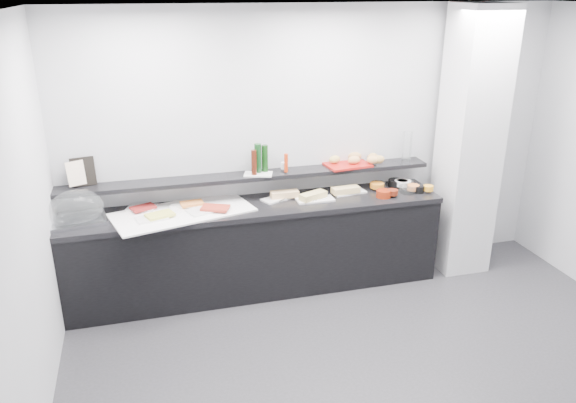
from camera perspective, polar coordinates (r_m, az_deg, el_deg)
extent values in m
plane|color=#2D2D30|center=(4.58, 10.74, -17.72)|extent=(5.00, 5.00, 0.00)
cube|color=#B0B3B7|center=(5.64, 2.97, 5.70)|extent=(5.00, 0.02, 2.70)
plane|color=white|center=(3.59, 13.78, 18.22)|extent=(5.00, 5.00, 0.00)
cube|color=silver|center=(5.97, 17.94, 5.57)|extent=(0.50, 0.50, 2.70)
cube|color=black|center=(5.52, -3.19, -4.91)|extent=(3.60, 0.60, 0.85)
cube|color=black|center=(5.34, -3.29, -0.57)|extent=(3.62, 0.62, 0.05)
cube|color=black|center=(5.42, -3.73, 2.60)|extent=(3.60, 0.25, 0.04)
cube|color=silver|center=(5.24, -20.65, -1.88)|extent=(0.54, 0.41, 0.04)
ellipsoid|color=silver|center=(5.22, -20.75, -0.72)|extent=(0.56, 0.46, 0.34)
cube|color=white|center=(5.22, -10.67, -1.08)|extent=(1.36, 0.89, 0.01)
cube|color=silver|center=(5.37, -14.66, -0.61)|extent=(0.30, 0.25, 0.01)
cube|color=maroon|center=(5.31, -14.51, -0.61)|extent=(0.25, 0.21, 0.02)
cube|color=white|center=(5.36, -10.39, -0.27)|extent=(0.30, 0.25, 0.01)
cube|color=orange|center=(5.32, -9.73, -0.18)|extent=(0.22, 0.15, 0.02)
cube|color=white|center=(5.10, -13.68, -1.66)|extent=(0.30, 0.23, 0.01)
cube|color=#D5D353|center=(5.11, -12.89, -1.33)|extent=(0.28, 0.23, 0.02)
cube|color=white|center=(5.20, -8.50, -0.85)|extent=(0.35, 0.30, 0.01)
cube|color=maroon|center=(5.18, -7.40, -0.64)|extent=(0.29, 0.24, 0.02)
cube|color=silver|center=(5.47, -0.87, 0.37)|extent=(0.39, 0.29, 0.01)
cube|color=#DBAE73|center=(5.47, -0.35, 0.76)|extent=(0.28, 0.11, 0.06)
cylinder|color=silver|center=(5.41, -0.41, 0.26)|extent=(0.13, 0.10, 0.01)
cube|color=white|center=(5.43, 2.78, 0.19)|extent=(0.36, 0.16, 0.01)
cube|color=tan|center=(5.43, 2.57, 0.60)|extent=(0.30, 0.21, 0.06)
cylinder|color=silver|center=(5.40, 3.21, 0.19)|extent=(0.16, 0.04, 0.01)
cube|color=white|center=(5.65, 6.20, 0.94)|extent=(0.35, 0.19, 0.01)
cube|color=#DEBE74|center=(5.60, 5.87, 1.17)|extent=(0.28, 0.13, 0.06)
cylinder|color=silver|center=(5.65, 6.64, 1.01)|extent=(0.16, 0.03, 0.01)
cylinder|color=silver|center=(5.81, 9.14, 1.62)|extent=(0.18, 0.18, 0.07)
cylinder|color=orange|center=(5.77, 9.03, 1.64)|extent=(0.17, 0.17, 0.05)
cylinder|color=black|center=(5.91, 10.90, 1.86)|extent=(0.16, 0.16, 0.07)
cylinder|color=#57110C|center=(5.89, 11.55, 1.87)|extent=(0.14, 0.14, 0.05)
cylinder|color=silver|center=(5.90, 11.81, 1.74)|extent=(0.18, 0.18, 0.07)
cylinder|color=white|center=(5.89, 11.58, 1.87)|extent=(0.21, 0.21, 0.05)
cylinder|color=maroon|center=(5.58, 9.68, 0.79)|extent=(0.17, 0.17, 0.07)
cylinder|color=#581B0C|center=(5.60, 10.58, 0.94)|extent=(0.11, 0.11, 0.05)
cylinder|color=white|center=(5.75, 12.02, 1.21)|extent=(0.19, 0.19, 0.07)
cylinder|color=orange|center=(5.78, 12.60, 1.42)|extent=(0.15, 0.15, 0.05)
cylinder|color=black|center=(5.78, 13.13, 1.24)|extent=(0.12, 0.12, 0.07)
cylinder|color=orange|center=(5.80, 14.08, 1.34)|extent=(0.13, 0.13, 0.05)
cube|color=black|center=(5.38, -20.09, 2.87)|extent=(0.22, 0.11, 0.26)
cube|color=beige|center=(5.35, -20.71, 2.70)|extent=(0.17, 0.11, 0.22)
cube|color=white|center=(5.38, -3.04, 2.80)|extent=(0.30, 0.24, 0.01)
cylinder|color=#0E340E|center=(5.41, -2.36, 4.40)|extent=(0.06, 0.06, 0.26)
cylinder|color=#3B150A|center=(5.32, -3.48, 3.98)|extent=(0.07, 0.07, 0.24)
cylinder|color=#0E3614|center=(5.39, -3.07, 4.43)|extent=(0.08, 0.08, 0.28)
cylinder|color=red|center=(5.40, -0.20, 3.94)|extent=(0.04, 0.04, 0.18)
cylinder|color=silver|center=(5.47, -0.26, 3.57)|extent=(0.05, 0.05, 0.07)
cylinder|color=white|center=(5.50, -0.55, 3.67)|extent=(0.05, 0.05, 0.07)
cube|color=#A41611|center=(5.69, 6.04, 3.76)|extent=(0.47, 0.35, 0.02)
ellipsoid|color=#BA9B47|center=(5.67, 4.76, 4.28)|extent=(0.14, 0.11, 0.08)
ellipsoid|color=#AD7B42|center=(5.80, 6.78, 4.61)|extent=(0.16, 0.12, 0.08)
ellipsoid|color=#B88546|center=(5.80, 8.58, 4.49)|extent=(0.14, 0.11, 0.08)
ellipsoid|color=tan|center=(5.70, 8.63, 4.21)|extent=(0.14, 0.09, 0.08)
ellipsoid|color=#B28443|center=(5.72, 9.18, 4.24)|extent=(0.14, 0.09, 0.08)
ellipsoid|color=tan|center=(5.67, 6.72, 4.21)|extent=(0.14, 0.10, 0.08)
cylinder|color=silver|center=(5.92, 12.01, 5.52)|extent=(0.12, 0.12, 0.30)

